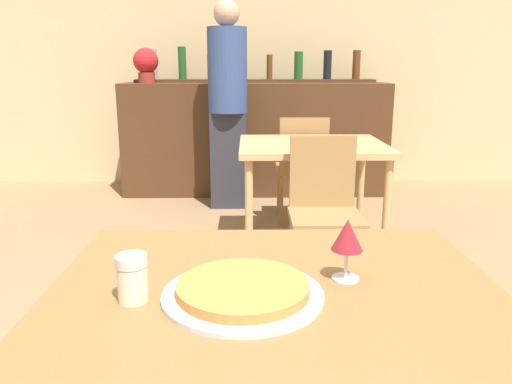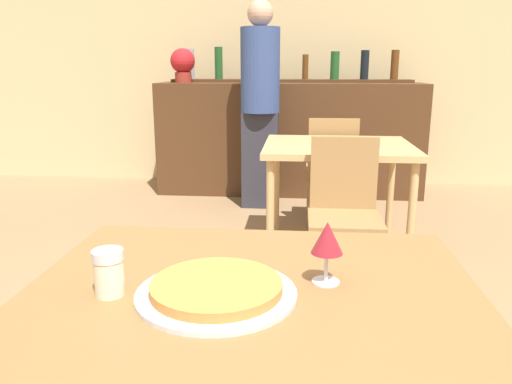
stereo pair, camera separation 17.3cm
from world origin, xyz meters
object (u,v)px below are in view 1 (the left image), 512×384
(chair_far_side_front, at_px, (324,202))
(chair_far_side_back, at_px, (302,162))
(person_standing, at_px, (228,98))
(potted_plant, at_px, (146,63))
(pizza_tray, at_px, (243,291))
(cheese_shaker, at_px, (132,278))
(wine_glass, at_px, (347,237))

(chair_far_side_front, xyz_separation_m, chair_far_side_back, (0.00, 1.20, 0.00))
(chair_far_side_back, distance_m, person_standing, 0.92)
(potted_plant, bearing_deg, chair_far_side_back, -35.97)
(pizza_tray, bearing_deg, cheese_shaker, -176.71)
(pizza_tray, distance_m, cheese_shaker, 0.26)
(chair_far_side_back, height_order, pizza_tray, chair_far_side_back)
(chair_far_side_back, relative_size, wine_glass, 5.48)
(pizza_tray, distance_m, wine_glass, 0.30)
(pizza_tray, xyz_separation_m, potted_plant, (-0.97, 3.88, 0.53))
(chair_far_side_back, xyz_separation_m, person_standing, (-0.61, 0.50, 0.48))
(person_standing, distance_m, potted_plant, 1.01)
(person_standing, relative_size, potted_plant, 5.48)
(wine_glass, relative_size, potted_plant, 0.48)
(chair_far_side_back, distance_m, pizza_tray, 2.90)
(wine_glass, bearing_deg, person_standing, 97.53)
(pizza_tray, bearing_deg, person_standing, 92.89)
(chair_far_side_front, relative_size, potted_plant, 2.66)
(person_standing, height_order, potted_plant, person_standing)
(chair_far_side_front, relative_size, wine_glass, 5.48)
(wine_glass, bearing_deg, chair_far_side_front, 83.33)
(pizza_tray, bearing_deg, chair_far_side_front, 75.04)
(chair_far_side_front, distance_m, chair_far_side_back, 1.20)
(pizza_tray, distance_m, person_standing, 3.36)
(cheese_shaker, xyz_separation_m, person_standing, (0.08, 3.36, 0.19))
(chair_far_side_back, bearing_deg, cheese_shaker, 76.37)
(pizza_tray, bearing_deg, wine_glass, 20.89)
(cheese_shaker, height_order, person_standing, person_standing)
(chair_far_side_front, relative_size, person_standing, 0.49)
(chair_far_side_back, relative_size, person_standing, 0.49)
(chair_far_side_back, bearing_deg, potted_plant, -35.97)
(cheese_shaker, relative_size, wine_glass, 0.70)
(potted_plant, bearing_deg, pizza_tray, -75.94)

